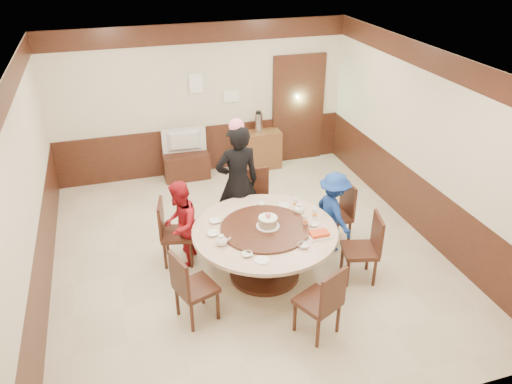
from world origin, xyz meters
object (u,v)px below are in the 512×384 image
object	(u,v)px
person_red	(180,225)
person_blue	(333,212)
tv_stand	(186,165)
banquet_table	(265,243)
shrimp_platter	(319,234)
birthday_cake	(268,222)
person_standing	(238,183)
television	(185,142)
side_cabinet	(260,150)
thermos	(259,123)

from	to	relation	value
person_red	person_blue	bearing A→B (deg)	103.27
tv_stand	banquet_table	bearing A→B (deg)	-81.40
shrimp_platter	birthday_cake	bearing A→B (deg)	146.97
birthday_cake	person_standing	bearing A→B (deg)	96.41
shrimp_platter	person_red	bearing A→B (deg)	149.40
person_blue	television	xyz separation A→B (m)	(-1.65, 2.97, 0.12)
person_red	television	xyz separation A→B (m)	(0.53, 2.69, 0.09)
person_red	shrimp_platter	world-z (taller)	person_red
person_standing	television	distance (m)	2.27
banquet_table	tv_stand	distance (m)	3.35
shrimp_platter	tv_stand	xyz separation A→B (m)	(-1.12, 3.67, -0.53)
tv_stand	side_cabinet	xyz separation A→B (m)	(1.47, 0.03, 0.12)
person_standing	person_blue	size ratio (longest dim) A/B	1.48
banquet_table	birthday_cake	distance (m)	0.32
birthday_cake	side_cabinet	bearing A→B (deg)	74.38
banquet_table	person_red	world-z (taller)	person_red
birthday_cake	person_blue	bearing A→B (deg)	16.40
person_standing	birthday_cake	world-z (taller)	person_standing
shrimp_platter	thermos	bearing A→B (deg)	84.93
person_standing	tv_stand	bearing A→B (deg)	-81.89
person_blue	birthday_cake	world-z (taller)	person_blue
shrimp_platter	television	bearing A→B (deg)	106.94
television	person_red	bearing A→B (deg)	81.65
television	person_blue	bearing A→B (deg)	121.88
banquet_table	thermos	bearing A→B (deg)	74.15
shrimp_platter	thermos	distance (m)	3.71
person_standing	person_red	bearing A→B (deg)	23.76
side_cabinet	thermos	xyz separation A→B (m)	(-0.03, 0.00, 0.56)
birthday_cake	television	world-z (taller)	birthday_cake
person_blue	thermos	xyz separation A→B (m)	(-0.21, 3.00, 0.32)
person_blue	banquet_table	bearing A→B (deg)	98.69
person_red	tv_stand	world-z (taller)	person_red
television	side_cabinet	bearing A→B (deg)	-176.05
person_standing	side_cabinet	size ratio (longest dim) A/B	2.28
birthday_cake	side_cabinet	distance (m)	3.48
side_cabinet	person_blue	bearing A→B (deg)	-86.57
birthday_cake	tv_stand	size ratio (longest dim) A/B	0.36
person_red	person_blue	size ratio (longest dim) A/B	1.04
shrimp_platter	television	distance (m)	3.83
birthday_cake	tv_stand	world-z (taller)	birthday_cake
person_red	person_blue	xyz separation A→B (m)	(2.18, -0.27, -0.02)
person_standing	person_blue	world-z (taller)	person_standing
television	thermos	size ratio (longest dim) A/B	2.15
banquet_table	tv_stand	xyz separation A→B (m)	(-0.50, 3.30, -0.28)
person_blue	shrimp_platter	distance (m)	0.89
tv_stand	person_standing	bearing A→B (deg)	-79.24
birthday_cake	television	bearing A→B (deg)	99.36
person_blue	television	size ratio (longest dim) A/B	1.51
tv_stand	television	xyz separation A→B (m)	(0.00, 0.00, 0.49)
person_standing	side_cabinet	distance (m)	2.54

